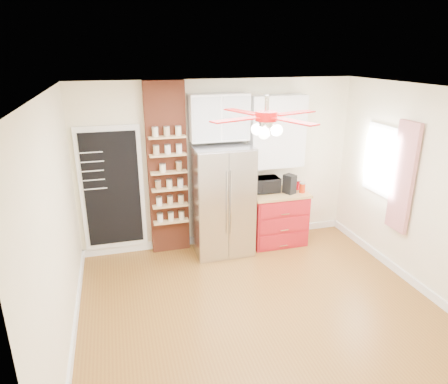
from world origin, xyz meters
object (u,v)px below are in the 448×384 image
object	(u,v)px
ceiling_fan	(266,117)
canister_left	(302,188)
fridge	(222,200)
coffee_maker	(290,184)
pantry_jar_oats	(163,168)
toaster_oven	(265,185)
red_cabinet	(277,217)

from	to	relation	value
ceiling_fan	canister_left	size ratio (longest dim) A/B	9.04
fridge	canister_left	world-z (taller)	fridge
coffee_maker	pantry_jar_oats	xyz separation A→B (m)	(-2.02, 0.17, 0.37)
toaster_oven	fridge	bearing A→B (deg)	-168.96
ceiling_fan	pantry_jar_oats	world-z (taller)	ceiling_fan
fridge	ceiling_fan	size ratio (longest dim) A/B	1.25
ceiling_fan	pantry_jar_oats	distance (m)	2.23
red_cabinet	pantry_jar_oats	bearing A→B (deg)	177.36
pantry_jar_oats	toaster_oven	bearing A→B (deg)	0.09
fridge	coffee_maker	size ratio (longest dim) A/B	5.61
ceiling_fan	toaster_oven	distance (m)	2.37
coffee_maker	canister_left	xyz separation A→B (m)	(0.21, -0.03, -0.08)
red_cabinet	canister_left	bearing A→B (deg)	-17.67
fridge	toaster_oven	bearing A→B (deg)	10.18
fridge	ceiling_fan	distance (m)	2.25
red_cabinet	coffee_maker	xyz separation A→B (m)	(0.16, -0.08, 0.60)
fridge	toaster_oven	distance (m)	0.80
canister_left	toaster_oven	bearing A→B (deg)	160.06
fridge	pantry_jar_oats	size ratio (longest dim) A/B	15.06
toaster_oven	coffee_maker	size ratio (longest dim) A/B	1.42
fridge	coffee_maker	xyz separation A→B (m)	(1.13, -0.03, 0.18)
toaster_oven	canister_left	bearing A→B (deg)	-19.08
ceiling_fan	pantry_jar_oats	size ratio (longest dim) A/B	12.05
ceiling_fan	canister_left	bearing A→B (deg)	50.45
ceiling_fan	toaster_oven	world-z (taller)	ceiling_fan
coffee_maker	canister_left	bearing A→B (deg)	-34.15
fridge	red_cabinet	distance (m)	1.06
coffee_maker	toaster_oven	bearing A→B (deg)	129.23
red_cabinet	ceiling_fan	world-z (taller)	ceiling_fan
ceiling_fan	coffee_maker	distance (m)	2.36
canister_left	ceiling_fan	bearing A→B (deg)	-129.55
toaster_oven	red_cabinet	bearing A→B (deg)	-23.13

